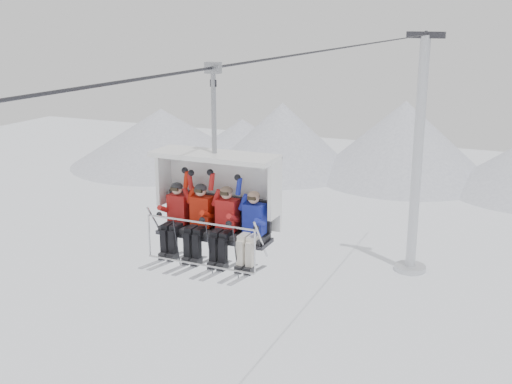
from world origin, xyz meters
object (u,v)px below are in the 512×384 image
at_px(lift_tower_right, 416,174).
at_px(chairlift_carrier, 218,193).
at_px(skier_far_left, 176,215).
at_px(skier_far_right, 252,226).
at_px(skier_center_left, 200,218).
at_px(skier_center_right, 225,221).

relative_size(lift_tower_right, chairlift_carrier, 3.38).
height_order(lift_tower_right, skier_far_left, lift_tower_right).
relative_size(chairlift_carrier, skier_far_right, 2.36).
bearing_deg(lift_tower_right, chairlift_carrier, -90.00).
xyz_separation_m(skier_far_left, skier_far_right, (1.76, 0.00, 0.00)).
bearing_deg(skier_center_left, skier_far_right, -0.12).
distance_m(skier_center_left, skier_center_right, 0.60).
relative_size(skier_center_left, skier_center_right, 0.99).
height_order(lift_tower_right, skier_center_left, lift_tower_right).
relative_size(skier_far_left, skier_far_right, 1.00).
bearing_deg(skier_far_right, lift_tower_right, 92.15).
height_order(skier_center_right, skier_far_right, skier_center_right).
bearing_deg(skier_far_right, chairlift_carrier, 161.26).
bearing_deg(skier_center_right, lift_tower_right, 90.73).
xyz_separation_m(lift_tower_right, skier_far_right, (0.91, -24.24, 4.45)).
relative_size(chairlift_carrier, skier_far_left, 2.36).
xyz_separation_m(lift_tower_right, skier_far_left, (-0.85, -24.24, 4.44)).
distance_m(skier_far_left, skier_far_right, 1.76).
height_order(chairlift_carrier, skier_center_left, chairlift_carrier).
bearing_deg(skier_far_left, skier_far_right, 0.03).
xyz_separation_m(skier_center_left, skier_far_right, (1.20, -0.00, -0.01)).
distance_m(lift_tower_right, chairlift_carrier, 24.44).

